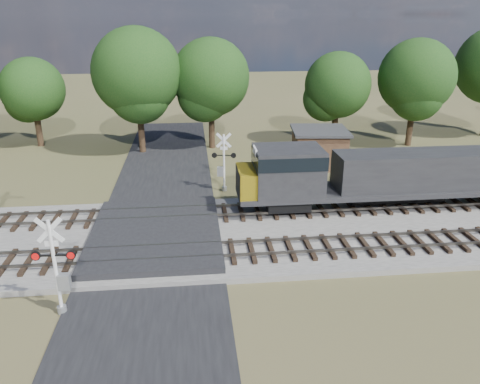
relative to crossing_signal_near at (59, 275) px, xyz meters
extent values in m
plane|color=#494D29|center=(3.41, 5.92, -1.82)|extent=(160.00, 160.00, 0.00)
cube|color=gray|center=(13.41, 6.42, -1.67)|extent=(140.00, 10.00, 0.30)
cube|color=black|center=(3.41, 5.92, -1.78)|extent=(7.00, 60.00, 0.08)
cube|color=#262628|center=(3.41, 6.42, -1.50)|extent=(7.00, 9.00, 0.62)
cube|color=black|center=(5.41, 3.92, -1.43)|extent=(44.00, 2.60, 0.18)
cube|color=#524D46|center=(13.41, 3.20, -1.26)|extent=(140.00, 0.08, 0.15)
cube|color=#524D46|center=(13.41, 4.64, -1.26)|extent=(140.00, 0.08, 0.15)
cube|color=black|center=(5.41, 8.92, -1.43)|extent=(44.00, 2.60, 0.18)
cube|color=#524D46|center=(13.41, 8.20, -1.26)|extent=(140.00, 0.08, 0.15)
cube|color=#524D46|center=(13.41, 9.64, -1.26)|extent=(140.00, 0.08, 0.15)
cylinder|color=silver|center=(-0.09, 0.00, 0.30)|extent=(0.15, 0.15, 4.24)
cylinder|color=gray|center=(-0.09, 0.00, -1.66)|extent=(0.38, 0.38, 0.32)
cube|color=silver|center=(-0.09, 0.00, 2.00)|extent=(1.11, 0.09, 1.11)
cube|color=silver|center=(-0.09, 0.00, 2.00)|extent=(1.11, 0.09, 1.11)
cube|color=silver|center=(-0.09, 0.00, 1.41)|extent=(0.53, 0.05, 0.23)
cube|color=black|center=(-0.09, 0.00, 0.88)|extent=(1.70, 0.14, 0.06)
cylinder|color=red|center=(-0.78, 0.03, 0.88)|extent=(0.39, 0.12, 0.38)
cylinder|color=red|center=(0.60, -0.03, 0.88)|extent=(0.39, 0.12, 0.38)
cube|color=gray|center=(0.17, -0.01, -0.33)|extent=(0.49, 0.34, 0.69)
cylinder|color=silver|center=(7.73, 13.72, 0.22)|extent=(0.14, 0.14, 4.07)
cylinder|color=gray|center=(7.73, 13.72, -1.66)|extent=(0.37, 0.37, 0.30)
cube|color=silver|center=(7.73, 13.72, 1.84)|extent=(1.06, 0.20, 1.06)
cube|color=silver|center=(7.73, 13.72, 1.84)|extent=(1.06, 0.20, 1.06)
cube|color=silver|center=(7.73, 13.72, 1.28)|extent=(0.51, 0.11, 0.22)
cube|color=black|center=(7.73, 13.72, 0.78)|extent=(1.62, 0.30, 0.06)
cylinder|color=red|center=(8.38, 13.62, 0.78)|extent=(0.38, 0.16, 0.37)
cylinder|color=red|center=(7.08, 13.82, 0.78)|extent=(0.38, 0.16, 0.37)
cube|color=gray|center=(7.48, 13.76, -0.39)|extent=(0.50, 0.37, 0.66)
cube|color=#412B1C|center=(15.88, 18.86, -0.41)|extent=(4.43, 4.43, 2.81)
cube|color=#303133|center=(15.88, 18.86, 1.10)|extent=(4.87, 4.87, 0.20)
cylinder|color=black|center=(-8.66, 27.60, 0.22)|extent=(0.56, 0.56, 4.08)
sphere|color=#163A12|center=(-8.66, 27.60, 3.49)|extent=(5.71, 5.71, 5.71)
cylinder|color=black|center=(1.15, 24.23, 0.90)|extent=(0.56, 0.56, 5.43)
sphere|color=#163A12|center=(1.15, 24.23, 5.25)|extent=(7.61, 7.61, 7.61)
cylinder|color=black|center=(7.45, 25.26, 0.66)|extent=(0.56, 0.56, 4.95)
sphere|color=#163A12|center=(7.45, 25.26, 4.62)|extent=(6.93, 6.93, 6.93)
cylinder|color=black|center=(19.08, 25.17, 0.34)|extent=(0.56, 0.56, 4.31)
sphere|color=#163A12|center=(19.08, 25.17, 3.79)|extent=(6.03, 6.03, 6.03)
cylinder|color=black|center=(26.03, 24.10, 0.63)|extent=(0.56, 0.56, 4.90)
sphere|color=#163A12|center=(26.03, 24.10, 4.55)|extent=(6.85, 6.85, 6.85)
camera|label=1|loc=(5.55, -17.16, 9.86)|focal=35.00mm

